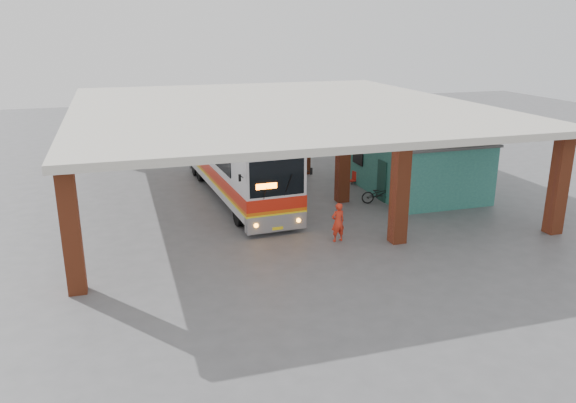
{
  "coord_description": "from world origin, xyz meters",
  "views": [
    {
      "loc": [
        -7.8,
        -22.54,
        8.58
      ],
      "look_at": [
        -0.83,
        0.0,
        1.22
      ],
      "focal_mm": 35.0,
      "sensor_mm": 36.0,
      "label": 1
    }
  ],
  "objects_px": {
    "pedestrian": "(338,222)",
    "red_chair": "(353,178)",
    "coach_bus": "(237,162)",
    "motorcycle": "(380,194)"
  },
  "relations": [
    {
      "from": "coach_bus",
      "to": "motorcycle",
      "type": "bearing_deg",
      "value": -30.0
    },
    {
      "from": "coach_bus",
      "to": "pedestrian",
      "type": "relative_size",
      "value": 7.8
    },
    {
      "from": "coach_bus",
      "to": "red_chair",
      "type": "relative_size",
      "value": 17.76
    },
    {
      "from": "motorcycle",
      "to": "pedestrian",
      "type": "distance_m",
      "value": 5.89
    },
    {
      "from": "motorcycle",
      "to": "pedestrian",
      "type": "xyz_separation_m",
      "value": [
        -4.03,
        -4.28,
        0.34
      ]
    },
    {
      "from": "coach_bus",
      "to": "pedestrian",
      "type": "distance_m",
      "value": 8.12
    },
    {
      "from": "pedestrian",
      "to": "red_chair",
      "type": "relative_size",
      "value": 2.28
    },
    {
      "from": "coach_bus",
      "to": "motorcycle",
      "type": "xyz_separation_m",
      "value": [
        6.65,
        -3.34,
        -1.37
      ]
    },
    {
      "from": "coach_bus",
      "to": "red_chair",
      "type": "distance_m",
      "value": 7.03
    },
    {
      "from": "pedestrian",
      "to": "motorcycle",
      "type": "bearing_deg",
      "value": -141.47
    }
  ]
}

